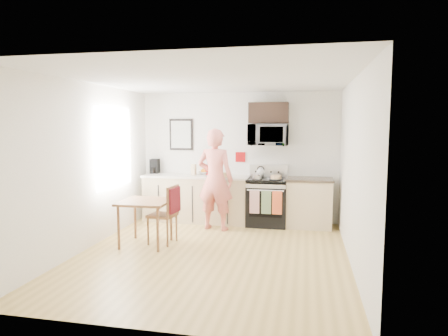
% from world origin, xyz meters
% --- Properties ---
extents(floor, '(4.60, 4.60, 0.00)m').
position_xyz_m(floor, '(0.00, 0.00, 0.00)').
color(floor, '#AF8C44').
rests_on(floor, ground).
extents(back_wall, '(4.00, 0.04, 2.60)m').
position_xyz_m(back_wall, '(0.00, 2.30, 1.30)').
color(back_wall, silver).
rests_on(back_wall, floor).
extents(front_wall, '(4.00, 0.04, 2.60)m').
position_xyz_m(front_wall, '(0.00, -2.30, 1.30)').
color(front_wall, silver).
rests_on(front_wall, floor).
extents(left_wall, '(0.04, 4.60, 2.60)m').
position_xyz_m(left_wall, '(-2.00, 0.00, 1.30)').
color(left_wall, silver).
rests_on(left_wall, floor).
extents(right_wall, '(0.04, 4.60, 2.60)m').
position_xyz_m(right_wall, '(2.00, 0.00, 1.30)').
color(right_wall, silver).
rests_on(right_wall, floor).
extents(ceiling, '(4.00, 4.60, 0.04)m').
position_xyz_m(ceiling, '(0.00, 0.00, 2.60)').
color(ceiling, silver).
rests_on(ceiling, back_wall).
extents(window, '(0.06, 1.40, 1.50)m').
position_xyz_m(window, '(-1.96, 0.80, 1.55)').
color(window, white).
rests_on(window, left_wall).
extents(cabinet_left, '(2.10, 0.60, 0.90)m').
position_xyz_m(cabinet_left, '(-0.80, 2.00, 0.45)').
color(cabinet_left, tan).
rests_on(cabinet_left, floor).
extents(countertop_left, '(2.14, 0.64, 0.04)m').
position_xyz_m(countertop_left, '(-0.80, 2.00, 0.92)').
color(countertop_left, silver).
rests_on(countertop_left, cabinet_left).
extents(cabinet_right, '(0.84, 0.60, 0.90)m').
position_xyz_m(cabinet_right, '(1.43, 2.00, 0.45)').
color(cabinet_right, tan).
rests_on(cabinet_right, floor).
extents(countertop_right, '(0.88, 0.64, 0.04)m').
position_xyz_m(countertop_right, '(1.43, 2.00, 0.92)').
color(countertop_right, black).
rests_on(countertop_right, cabinet_right).
extents(range, '(0.76, 0.70, 1.16)m').
position_xyz_m(range, '(0.63, 1.98, 0.44)').
color(range, black).
rests_on(range, floor).
extents(microwave, '(0.76, 0.51, 0.42)m').
position_xyz_m(microwave, '(0.63, 2.08, 1.76)').
color(microwave, silver).
rests_on(microwave, back_wall).
extents(upper_cabinet, '(0.76, 0.35, 0.40)m').
position_xyz_m(upper_cabinet, '(0.63, 2.12, 2.18)').
color(upper_cabinet, black).
rests_on(upper_cabinet, back_wall).
extents(wall_art, '(0.50, 0.04, 0.65)m').
position_xyz_m(wall_art, '(-1.20, 2.28, 1.75)').
color(wall_art, black).
rests_on(wall_art, back_wall).
extents(wall_trivet, '(0.20, 0.02, 0.20)m').
position_xyz_m(wall_trivet, '(0.05, 2.28, 1.30)').
color(wall_trivet, '#A40E10').
rests_on(wall_trivet, back_wall).
extents(person, '(0.75, 0.55, 1.89)m').
position_xyz_m(person, '(-0.28, 1.45, 0.94)').
color(person, '#C54136').
rests_on(person, floor).
extents(dining_table, '(0.78, 0.78, 0.73)m').
position_xyz_m(dining_table, '(-1.17, 0.27, 0.65)').
color(dining_table, brown).
rests_on(dining_table, floor).
extents(chair, '(0.49, 0.45, 0.97)m').
position_xyz_m(chair, '(-0.81, 0.40, 0.62)').
color(chair, brown).
rests_on(chair, floor).
extents(knife_block, '(0.15, 0.15, 0.19)m').
position_xyz_m(knife_block, '(-0.52, 2.22, 1.04)').
color(knife_block, brown).
rests_on(knife_block, countertop_left).
extents(utensil_crock, '(0.12, 0.12, 0.37)m').
position_xyz_m(utensil_crock, '(-0.59, 2.15, 1.09)').
color(utensil_crock, '#A40E10').
rests_on(utensil_crock, countertop_left).
extents(fruit_bowl, '(0.31, 0.31, 0.11)m').
position_xyz_m(fruit_bowl, '(-0.68, 2.17, 0.98)').
color(fruit_bowl, silver).
rests_on(fruit_bowl, countertop_left).
extents(milk_carton, '(0.10, 0.10, 0.22)m').
position_xyz_m(milk_carton, '(-0.86, 2.02, 1.05)').
color(milk_carton, tan).
rests_on(milk_carton, countertop_left).
extents(coffee_maker, '(0.18, 0.26, 0.30)m').
position_xyz_m(coffee_maker, '(-1.75, 2.16, 1.08)').
color(coffee_maker, black).
rests_on(coffee_maker, countertop_left).
extents(bread_bag, '(0.31, 0.25, 0.10)m').
position_xyz_m(bread_bag, '(-0.27, 1.78, 0.99)').
color(bread_bag, tan).
rests_on(bread_bag, countertop_left).
extents(cake, '(0.25, 0.25, 0.08)m').
position_xyz_m(cake, '(0.81, 1.81, 0.96)').
color(cake, black).
rests_on(cake, range).
extents(kettle, '(0.17, 0.17, 0.21)m').
position_xyz_m(kettle, '(0.48, 2.17, 1.02)').
color(kettle, silver).
rests_on(kettle, range).
extents(pot, '(0.18, 0.30, 0.09)m').
position_xyz_m(pot, '(0.45, 1.85, 0.97)').
color(pot, silver).
rests_on(pot, range).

